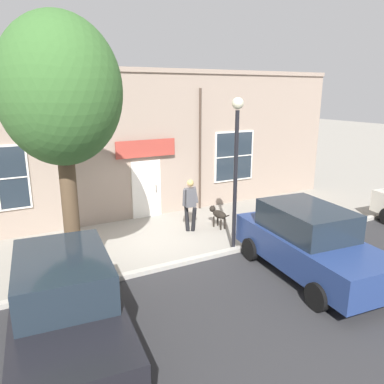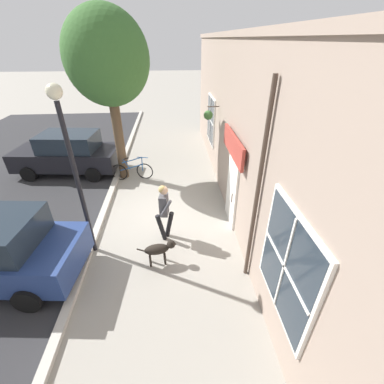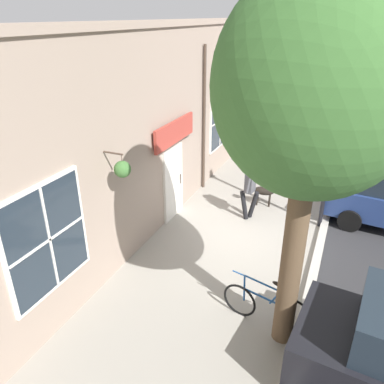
{
  "view_description": "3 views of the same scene",
  "coord_description": "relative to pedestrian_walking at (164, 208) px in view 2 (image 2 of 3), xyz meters",
  "views": [
    {
      "loc": [
        10.19,
        -4.29,
        4.5
      ],
      "look_at": [
        -0.42,
        1.45,
        1.24
      ],
      "focal_mm": 35.0,
      "sensor_mm": 36.0,
      "label": 1
    },
    {
      "loc": [
        -0.43,
        7.12,
        5.09
      ],
      "look_at": [
        -0.92,
        0.8,
        1.28
      ],
      "focal_mm": 24.0,
      "sensor_mm": 36.0,
      "label": 2
    },
    {
      "loc": [
        2.21,
        -8.2,
        5.38
      ],
      "look_at": [
        -1.2,
        -0.36,
        1.32
      ],
      "focal_mm": 35.0,
      "sensor_mm": 36.0,
      "label": 3
    }
  ],
  "objects": [
    {
      "name": "street_tree_by_curb",
      "position": [
        1.81,
        -4.04,
        3.29
      ],
      "size": [
        2.88,
        2.6,
        6.1
      ],
      "color": "brown",
      "rests_on": "ground_plane"
    },
    {
      "name": "dog_on_leash",
      "position": [
        0.14,
        1.0,
        -0.59
      ],
      "size": [
        1.03,
        0.37,
        0.71
      ],
      "color": "black",
      "rests_on": "ground_plane"
    },
    {
      "name": "ground_plane",
      "position": [
        0.11,
        -1.22,
        -1.06
      ],
      "size": [
        90.0,
        90.0,
        0.0
      ],
      "primitive_type": "plane",
      "color": "gray"
    },
    {
      "name": "storefront_facade",
      "position": [
        -2.23,
        -1.21,
        1.57
      ],
      "size": [
        0.95,
        18.0,
        5.28
      ],
      "color": "gray",
      "rests_on": "ground_plane"
    },
    {
      "name": "leaning_bicycle",
      "position": [
        1.42,
        -3.82,
        -0.69
      ],
      "size": [
        1.74,
        0.22,
        1.01
      ],
      "color": "black",
      "rests_on": "ground_plane"
    },
    {
      "name": "street_lamp",
      "position": [
        1.98,
        0.37,
        1.82
      ],
      "size": [
        0.32,
        0.32,
        4.35
      ],
      "color": "black",
      "rests_on": "ground_plane"
    },
    {
      "name": "parked_car_nearest_curb",
      "position": [
        4.16,
        -4.7,
        -0.19
      ],
      "size": [
        4.45,
        2.25,
        1.75
      ],
      "color": "black",
      "rests_on": "ground_plane"
    },
    {
      "name": "pedestrian_walking",
      "position": [
        0.0,
        0.0,
        0.0
      ],
      "size": [
        0.55,
        0.59,
        1.76
      ],
      "color": "black",
      "rests_on": "ground_plane"
    }
  ]
}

